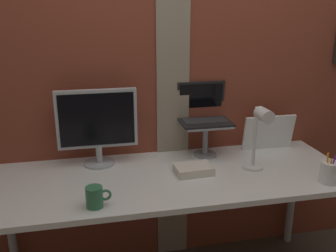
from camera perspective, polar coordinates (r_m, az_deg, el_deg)
The scene contains 10 objects.
brick_wall_back at distance 2.33m, azimuth 1.35°, elevation 8.32°, with size 3.74×0.16×2.48m.
desk at distance 2.09m, azimuth 0.58°, elevation -9.18°, with size 1.98×0.71×0.75m.
monitor at distance 2.15m, azimuth -10.70°, elevation 0.56°, with size 0.45×0.18×0.44m.
laptop_stand at distance 2.29m, azimuth 5.71°, elevation -1.20°, with size 0.28×0.22×0.21m.
laptop at distance 2.30m, azimuth 5.34°, elevation 2.43°, with size 0.30×0.24×0.23m.
whiteboard_panel at distance 2.47m, azimuth 15.03°, elevation -0.95°, with size 0.34×0.02×0.23m, color white.
desk_lamp at distance 2.08m, azimuth 13.73°, elevation -0.93°, with size 0.12×0.20×0.37m.
pen_cup at distance 2.13m, azimuth 23.33°, elevation -6.46°, with size 0.10×0.10×0.16m.
coffee_mug at distance 1.77m, azimuth -11.03°, elevation -10.52°, with size 0.12×0.08×0.10m.
paper_clutter_stack at distance 2.08m, azimuth 3.92°, elevation -6.59°, with size 0.20×0.14×0.04m, color silver.
Camera 1 is at (-0.53, -1.80, 1.63)m, focal length 40.16 mm.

